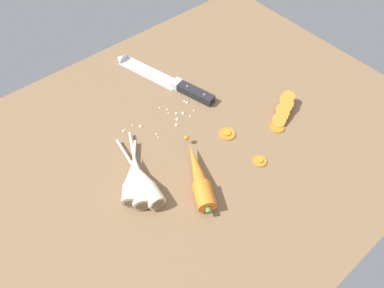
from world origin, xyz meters
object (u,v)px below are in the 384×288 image
(chefs_knife, at_px, (161,77))
(whole_carrot, at_px, (199,177))
(parsnip_mid_right, at_px, (132,180))
(parsnip_mid_left, at_px, (138,179))
(carrot_slice_stack, at_px, (283,111))
(parsnip_front, at_px, (143,181))
(carrot_slice_stray_near, at_px, (227,133))
(carrot_slice_stray_mid, at_px, (260,161))

(chefs_knife, bearing_deg, whole_carrot, -112.88)
(whole_carrot, relative_size, parsnip_mid_right, 1.28)
(parsnip_mid_left, xyz_separation_m, carrot_slice_stack, (0.41, -0.07, -0.01))
(parsnip_front, relative_size, carrot_slice_stray_near, 5.24)
(carrot_slice_stray_mid, bearing_deg, parsnip_mid_right, 152.53)
(parsnip_front, xyz_separation_m, parsnip_mid_right, (-0.02, 0.02, 0.00))
(chefs_knife, relative_size, parsnip_mid_right, 2.22)
(carrot_slice_stray_mid, bearing_deg, parsnip_front, 153.85)
(chefs_knife, xyz_separation_m, parsnip_mid_right, (-0.26, -0.25, 0.01))
(carrot_slice_stray_near, bearing_deg, chefs_knife, 91.11)
(carrot_slice_stack, bearing_deg, carrot_slice_stray_near, 163.83)
(parsnip_mid_left, relative_size, carrot_slice_stack, 1.68)
(parsnip_mid_right, bearing_deg, parsnip_mid_left, -20.75)
(parsnip_mid_right, bearing_deg, carrot_slice_stray_near, -6.13)
(chefs_knife, distance_m, parsnip_front, 0.36)
(carrot_slice_stray_near, distance_m, carrot_slice_stray_mid, 0.11)
(whole_carrot, bearing_deg, chefs_knife, 67.12)
(parsnip_front, bearing_deg, parsnip_mid_left, 118.72)
(chefs_knife, relative_size, carrot_slice_stray_mid, 10.47)
(whole_carrot, relative_size, carrot_slice_stray_mid, 6.03)
(carrot_slice_stray_near, bearing_deg, parsnip_front, 177.28)
(parsnip_front, distance_m, carrot_slice_stray_mid, 0.28)
(parsnip_front, bearing_deg, carrot_slice_stack, -8.02)
(carrot_slice_stray_mid, bearing_deg, carrot_slice_stray_near, 90.87)
(parsnip_mid_left, relative_size, carrot_slice_stray_mid, 6.15)
(parsnip_mid_left, height_order, carrot_slice_stray_near, parsnip_mid_left)
(parsnip_mid_right, distance_m, carrot_slice_stray_mid, 0.30)
(chefs_knife, xyz_separation_m, carrot_slice_stray_mid, (0.01, -0.39, -0.00))
(carrot_slice_stack, bearing_deg, parsnip_mid_right, 170.09)
(parsnip_front, xyz_separation_m, carrot_slice_stray_mid, (0.25, -0.12, -0.02))
(chefs_knife, xyz_separation_m, carrot_slice_stack, (0.16, -0.32, 0.01))
(parsnip_front, relative_size, carrot_slice_stack, 1.79)
(chefs_knife, relative_size, whole_carrot, 1.74)
(parsnip_front, height_order, parsnip_mid_left, same)
(chefs_knife, distance_m, carrot_slice_stack, 0.36)
(whole_carrot, distance_m, parsnip_front, 0.12)
(parsnip_mid_left, distance_m, parsnip_mid_right, 0.01)
(whole_carrot, xyz_separation_m, parsnip_front, (-0.10, 0.07, -0.00))
(chefs_knife, distance_m, parsnip_mid_left, 0.35)
(chefs_knife, xyz_separation_m, parsnip_mid_left, (-0.25, -0.25, 0.01))
(parsnip_mid_left, distance_m, carrot_slice_stack, 0.42)
(carrot_slice_stack, distance_m, carrot_slice_stray_near, 0.16)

